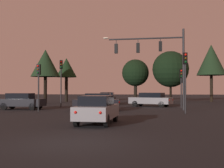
{
  "coord_description": "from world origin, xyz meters",
  "views": [
    {
      "loc": [
        2.44,
        -10.0,
        1.83
      ],
      "look_at": [
        -0.4,
        17.11,
        2.37
      ],
      "focal_mm": 47.7,
      "sensor_mm": 36.0,
      "label": 1
    }
  ],
  "objects_px": {
    "traffic_signal_mast_arm": "(157,54)",
    "tree_lot_edge": "(211,60)",
    "car_crossing_right": "(22,101)",
    "tree_center_horizon": "(135,73)",
    "car_nearside_lane": "(97,109)",
    "tree_behind_sign": "(45,63)",
    "traffic_light_corner_left": "(38,78)",
    "traffic_light_median": "(61,74)",
    "car_far_lane": "(108,98)",
    "traffic_light_far_side": "(181,80)",
    "tree_left_far": "(171,69)",
    "traffic_light_corner_right": "(185,71)",
    "car_parked_lot": "(151,99)",
    "tree_right_cluster": "(66,68)",
    "car_crossing_left": "(97,102)"
  },
  "relations": [
    {
      "from": "traffic_light_corner_left",
      "to": "car_crossing_right",
      "type": "distance_m",
      "value": 4.04
    },
    {
      "from": "traffic_light_corner_right",
      "to": "tree_left_far",
      "type": "distance_m",
      "value": 21.55
    },
    {
      "from": "traffic_light_median",
      "to": "tree_center_horizon",
      "type": "relative_size",
      "value": 0.74
    },
    {
      "from": "tree_center_horizon",
      "to": "traffic_signal_mast_arm",
      "type": "bearing_deg",
      "value": -82.63
    },
    {
      "from": "traffic_light_corner_left",
      "to": "traffic_light_far_side",
      "type": "xyz_separation_m",
      "value": [
        12.57,
        5.92,
        -0.07
      ]
    },
    {
      "from": "traffic_signal_mast_arm",
      "to": "tree_left_far",
      "type": "distance_m",
      "value": 17.68
    },
    {
      "from": "tree_center_horizon",
      "to": "car_crossing_right",
      "type": "bearing_deg",
      "value": -117.26
    },
    {
      "from": "traffic_signal_mast_arm",
      "to": "car_crossing_right",
      "type": "bearing_deg",
      "value": -177.17
    },
    {
      "from": "traffic_signal_mast_arm",
      "to": "car_far_lane",
      "type": "height_order",
      "value": "traffic_signal_mast_arm"
    },
    {
      "from": "traffic_light_far_side",
      "to": "tree_behind_sign",
      "type": "height_order",
      "value": "tree_behind_sign"
    },
    {
      "from": "traffic_light_corner_left",
      "to": "traffic_light_median",
      "type": "relative_size",
      "value": 0.82
    },
    {
      "from": "car_crossing_right",
      "to": "tree_center_horizon",
      "type": "distance_m",
      "value": 22.35
    },
    {
      "from": "car_crossing_right",
      "to": "tree_center_horizon",
      "type": "relative_size",
      "value": 0.65
    },
    {
      "from": "tree_left_far",
      "to": "car_parked_lot",
      "type": "bearing_deg",
      "value": -104.96
    },
    {
      "from": "car_far_lane",
      "to": "tree_behind_sign",
      "type": "distance_m",
      "value": 9.99
    },
    {
      "from": "traffic_light_corner_right",
      "to": "car_far_lane",
      "type": "xyz_separation_m",
      "value": [
        -7.71,
        13.92,
        -2.52
      ]
    },
    {
      "from": "traffic_light_median",
      "to": "traffic_light_far_side",
      "type": "distance_m",
      "value": 12.22
    },
    {
      "from": "traffic_signal_mast_arm",
      "to": "car_nearside_lane",
      "type": "distance_m",
      "value": 12.87
    },
    {
      "from": "car_parked_lot",
      "to": "tree_center_horizon",
      "type": "relative_size",
      "value": 0.74
    },
    {
      "from": "traffic_light_median",
      "to": "car_nearside_lane",
      "type": "bearing_deg",
      "value": -67.11
    },
    {
      "from": "tree_right_cluster",
      "to": "tree_behind_sign",
      "type": "bearing_deg",
      "value": -104.21
    },
    {
      "from": "car_crossing_right",
      "to": "traffic_light_corner_left",
      "type": "bearing_deg",
      "value": -44.06
    },
    {
      "from": "traffic_light_far_side",
      "to": "car_parked_lot",
      "type": "relative_size",
      "value": 0.8
    },
    {
      "from": "traffic_signal_mast_arm",
      "to": "tree_lot_edge",
      "type": "bearing_deg",
      "value": 64.76
    },
    {
      "from": "traffic_light_median",
      "to": "tree_behind_sign",
      "type": "distance_m",
      "value": 10.42
    },
    {
      "from": "car_far_lane",
      "to": "car_crossing_right",
      "type": "bearing_deg",
      "value": -122.95
    },
    {
      "from": "traffic_signal_mast_arm",
      "to": "tree_lot_edge",
      "type": "height_order",
      "value": "tree_lot_edge"
    },
    {
      "from": "traffic_light_corner_right",
      "to": "tree_center_horizon",
      "type": "xyz_separation_m",
      "value": [
        -4.43,
        22.99,
        1.15
      ]
    },
    {
      "from": "traffic_signal_mast_arm",
      "to": "tree_left_far",
      "type": "relative_size",
      "value": 0.98
    },
    {
      "from": "car_nearside_lane",
      "to": "tree_lot_edge",
      "type": "bearing_deg",
      "value": 67.46
    },
    {
      "from": "traffic_light_far_side",
      "to": "tree_lot_edge",
      "type": "bearing_deg",
      "value": 68.17
    },
    {
      "from": "tree_right_cluster",
      "to": "traffic_light_median",
      "type": "bearing_deg",
      "value": -77.31
    },
    {
      "from": "traffic_light_median",
      "to": "car_nearside_lane",
      "type": "distance_m",
      "value": 15.57
    },
    {
      "from": "tree_left_far",
      "to": "tree_right_cluster",
      "type": "height_order",
      "value": "tree_left_far"
    },
    {
      "from": "traffic_light_corner_right",
      "to": "tree_behind_sign",
      "type": "height_order",
      "value": "tree_behind_sign"
    },
    {
      "from": "tree_right_cluster",
      "to": "tree_lot_edge",
      "type": "relative_size",
      "value": 0.76
    },
    {
      "from": "tree_center_horizon",
      "to": "car_parked_lot",
      "type": "bearing_deg",
      "value": -81.48
    },
    {
      "from": "traffic_light_corner_right",
      "to": "car_crossing_left",
      "type": "height_order",
      "value": "traffic_light_corner_right"
    },
    {
      "from": "tree_lot_edge",
      "to": "traffic_light_corner_left",
      "type": "bearing_deg",
      "value": -130.61
    },
    {
      "from": "traffic_light_median",
      "to": "tree_right_cluster",
      "type": "xyz_separation_m",
      "value": [
        -3.31,
        14.7,
        1.71
      ]
    },
    {
      "from": "traffic_light_corner_left",
      "to": "car_parked_lot",
      "type": "distance_m",
      "value": 12.96
    },
    {
      "from": "car_far_lane",
      "to": "tree_behind_sign",
      "type": "xyz_separation_m",
      "value": [
        -8.68,
        1.75,
        4.61
      ]
    },
    {
      "from": "traffic_signal_mast_arm",
      "to": "car_crossing_left",
      "type": "xyz_separation_m",
      "value": [
        -5.28,
        -1.62,
        -4.26
      ]
    },
    {
      "from": "car_nearside_lane",
      "to": "tree_right_cluster",
      "type": "bearing_deg",
      "value": 107.84
    },
    {
      "from": "car_crossing_left",
      "to": "tree_lot_edge",
      "type": "bearing_deg",
      "value": 55.49
    },
    {
      "from": "tree_behind_sign",
      "to": "car_far_lane",
      "type": "bearing_deg",
      "value": -11.38
    },
    {
      "from": "car_nearside_lane",
      "to": "tree_behind_sign",
      "type": "height_order",
      "value": "tree_behind_sign"
    },
    {
      "from": "car_crossing_left",
      "to": "tree_lot_edge",
      "type": "height_order",
      "value": "tree_lot_edge"
    },
    {
      "from": "traffic_light_far_side",
      "to": "car_parked_lot",
      "type": "bearing_deg",
      "value": 139.53
    },
    {
      "from": "tree_center_horizon",
      "to": "tree_right_cluster",
      "type": "relative_size",
      "value": 0.98
    }
  ]
}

